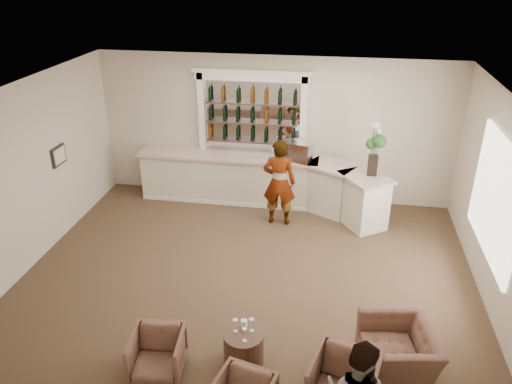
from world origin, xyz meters
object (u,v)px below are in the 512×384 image
bar_counter (263,182)px  sommelier (279,182)px  armchair_right (343,384)px  armchair_far (398,351)px  espresso_machine (299,152)px  cocktail_table (244,348)px  flower_vase (375,146)px  armchair_left (158,354)px

bar_counter → sommelier: bearing=-60.2°
armchair_right → armchair_far: bearing=58.9°
armchair_right → espresso_machine: size_ratio=1.66×
armchair_right → espresso_machine: 5.63m
armchair_right → armchair_far: 1.03m
bar_counter → espresso_machine: size_ratio=11.47×
cocktail_table → espresso_machine: bearing=86.5°
sommelier → espresso_machine: size_ratio=3.77×
armchair_far → flower_vase: (-0.27, 4.21, 1.42)m
sommelier → cocktail_table: bearing=90.9°
armchair_far → armchair_left: bearing=-89.9°
sommelier → armchair_far: size_ratio=1.75×
cocktail_table → armchair_left: bearing=-160.6°
sommelier → armchair_left: sommelier is taller
armchair_left → armchair_far: armchair_far is taller
bar_counter → cocktail_table: 4.95m
bar_counter → espresso_machine: espresso_machine is taller
armchair_left → bar_counter: bearing=77.3°
cocktail_table → armchair_right: armchair_right is taller
armchair_left → armchair_far: bearing=4.3°
cocktail_table → armchair_far: 2.11m
bar_counter → armchair_right: size_ratio=6.91×
bar_counter → armchair_far: size_ratio=5.31×
bar_counter → espresso_machine: (0.79, -0.03, 0.79)m
cocktail_table → flower_vase: (1.84, 4.40, 1.52)m
sommelier → flower_vase: flower_vase is taller
flower_vase → sommelier: bearing=-171.9°
espresso_machine → armchair_far: bearing=-57.3°
cocktail_table → sommelier: 4.19m
bar_counter → armchair_right: bearing=-71.2°
bar_counter → armchair_left: bar_counter is taller
armchair_far → espresso_machine: size_ratio=2.16×
armchair_far → flower_vase: size_ratio=0.97×
flower_vase → espresso_machine: bearing=162.1°
espresso_machine → bar_counter: bearing=-170.0°
cocktail_table → flower_vase: 5.00m
espresso_machine → sommelier: bearing=-102.1°
sommelier → flower_vase: bearing=-171.5°
bar_counter → sommelier: size_ratio=3.04×
armchair_left → flower_vase: (2.95, 4.79, 1.44)m
sommelier → armchair_left: (-1.08, -4.52, -0.61)m
sommelier → espresso_machine: bearing=-113.6°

